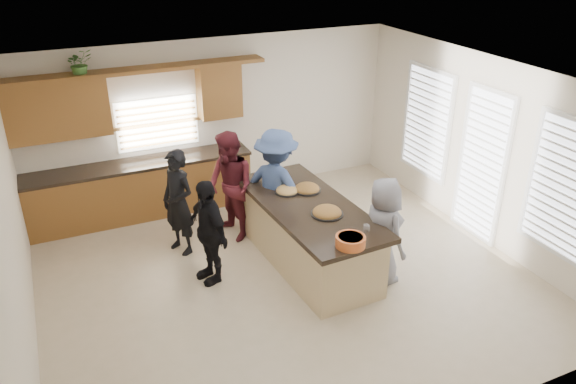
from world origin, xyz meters
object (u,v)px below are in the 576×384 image
woman_left_mid (230,187)px  woman_right_back (277,187)px  island (308,235)px  woman_left_front (208,231)px  woman_left_back (178,203)px  salad_bowl (350,241)px  woman_right_front (383,231)px

woman_left_mid → woman_right_back: (0.61, -0.37, 0.04)m
woman_left_mid → woman_right_back: 0.72m
island → woman_right_back: 0.93m
woman_left_front → woman_right_back: size_ratio=0.83×
woman_right_back → island: bearing=155.4°
woman_left_back → woman_left_front: 0.92m
woman_left_mid → salad_bowl: bearing=3.6°
woman_left_front → salad_bowl: bearing=32.1°
woman_left_mid → woman_right_back: woman_right_back is taller
island → woman_left_front: bearing=169.6°
island → salad_bowl: 1.33m
woman_left_mid → woman_right_front: (1.48, -1.96, -0.10)m
salad_bowl → woman_left_mid: woman_left_mid is taller
woman_left_mid → woman_right_front: woman_left_mid is taller
salad_bowl → woman_left_back: (-1.55, 2.29, -0.22)m
woman_left_back → woman_left_mid: woman_left_mid is taller
woman_left_back → woman_left_front: (0.17, -0.90, -0.05)m
woman_left_front → woman_right_back: bearing=103.0°
woman_left_mid → woman_right_back: size_ratio=0.95×
woman_left_front → woman_left_mid: bearing=133.6°
island → woman_left_back: woman_left_back is taller
woman_left_mid → island: bearing=19.5°
woman_left_back → woman_right_front: bearing=24.8°
salad_bowl → woman_right_front: size_ratio=0.24×
woman_left_front → woman_right_front: 2.34m
woman_right_front → woman_left_front: bearing=60.1°
island → woman_left_mid: bearing=120.0°
island → woman_left_back: (-1.58, 1.08, 0.35)m
woman_left_back → woman_right_front: woman_left_back is taller
salad_bowl → woman_left_front: (-1.38, 1.39, -0.27)m
woman_left_mid → woman_right_front: size_ratio=1.13×
salad_bowl → woman_left_back: bearing=124.2°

